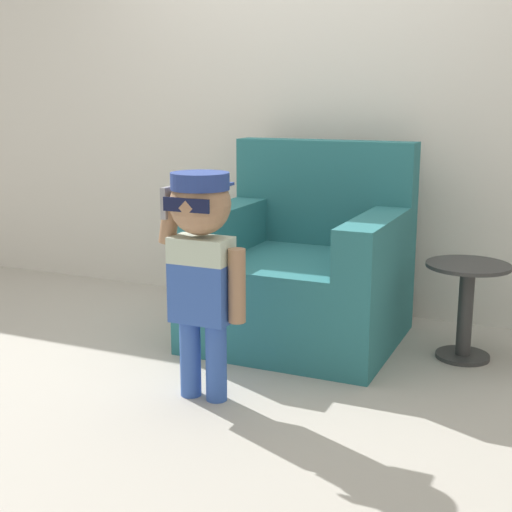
# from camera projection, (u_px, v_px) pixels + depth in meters

# --- Properties ---
(ground_plane) EXTENTS (10.00, 10.00, 0.00)m
(ground_plane) POSITION_uv_depth(u_px,v_px,m) (266.00, 338.00, 3.83)
(ground_plane) COLOR #ADA89E
(wall_back) EXTENTS (10.00, 0.05, 2.60)m
(wall_back) POSITION_uv_depth(u_px,v_px,m) (315.00, 91.00, 4.18)
(wall_back) COLOR silver
(wall_back) RESTS_ON ground_plane
(armchair) EXTENTS (1.01, 0.93, 1.03)m
(armchair) POSITION_uv_depth(u_px,v_px,m) (303.00, 274.00, 3.76)
(armchair) COLOR #286B70
(armchair) RESTS_ON ground_plane
(person_child) EXTENTS (0.40, 0.30, 0.97)m
(person_child) POSITION_uv_depth(u_px,v_px,m) (202.00, 251.00, 2.93)
(person_child) COLOR #3356AD
(person_child) RESTS_ON ground_plane
(side_table) EXTENTS (0.40, 0.40, 0.48)m
(side_table) POSITION_uv_depth(u_px,v_px,m) (466.00, 302.00, 3.47)
(side_table) COLOR #333333
(side_table) RESTS_ON ground_plane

